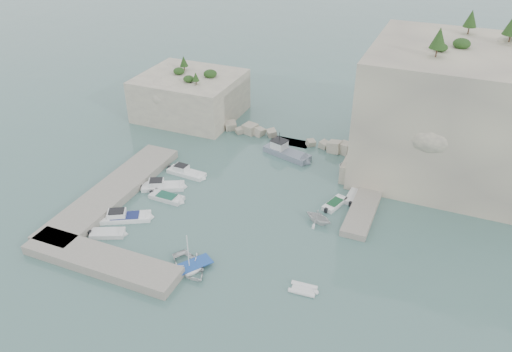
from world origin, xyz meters
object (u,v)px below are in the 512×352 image
at_px(rowboat, 190,270).
at_px(tender_east_a, 318,222).
at_px(motorboat_e, 108,235).
at_px(work_boat, 287,156).
at_px(tender_east_c, 356,196).
at_px(motorboat_b, 163,188).
at_px(motorboat_d, 125,219).
at_px(motorboat_a, 187,175).
at_px(tender_east_b, 335,206).
at_px(inflatable_dinghy, 303,290).
at_px(motorboat_c, 167,199).
at_px(tender_east_d, 353,179).

relative_size(rowboat, tender_east_a, 1.57).
distance_m(motorboat_e, work_boat, 28.66).
height_order(tender_east_c, work_boat, work_boat).
bearing_deg(motorboat_e, motorboat_b, 63.00).
relative_size(motorboat_d, work_boat, 0.84).
xyz_separation_m(motorboat_a, motorboat_d, (-1.60, -11.97, 0.00)).
relative_size(motorboat_b, motorboat_e, 1.45).
bearing_deg(motorboat_a, tender_east_b, 5.59).
bearing_deg(inflatable_dinghy, work_boat, 109.64).
bearing_deg(tender_east_a, motorboat_b, 109.40).
relative_size(motorboat_c, rowboat, 0.91).
bearing_deg(tender_east_d, inflatable_dinghy, -149.28).
xyz_separation_m(motorboat_d, tender_east_d, (23.10, 19.62, 0.00)).
xyz_separation_m(motorboat_b, rowboat, (11.00, -12.52, 0.00)).
xyz_separation_m(motorboat_b, inflatable_dinghy, (22.93, -10.82, 0.00)).
bearing_deg(tender_east_d, motorboat_e, 164.67).
xyz_separation_m(motorboat_d, motorboat_e, (-0.05, -3.34, 0.00)).
bearing_deg(motorboat_e, motorboat_a, 59.60).
relative_size(motorboat_e, tender_east_a, 1.23).
height_order(tender_east_b, tender_east_c, same).
height_order(motorboat_e, tender_east_c, same).
relative_size(motorboat_c, inflatable_dinghy, 1.65).
relative_size(motorboat_e, tender_east_c, 0.75).
relative_size(tender_east_a, tender_east_d, 0.68).
bearing_deg(tender_east_b, motorboat_b, 120.11).
xyz_separation_m(inflatable_dinghy, tender_east_a, (-1.89, 11.49, 0.00)).
relative_size(motorboat_b, motorboat_d, 0.92).
distance_m(motorboat_d, motorboat_e, 3.34).
relative_size(motorboat_b, work_boat, 0.76).
xyz_separation_m(motorboat_a, work_boat, (10.96, 10.43, 0.00)).
xyz_separation_m(motorboat_d, tender_east_b, (22.42, 12.59, 0.00)).
relative_size(motorboat_d, tender_east_d, 1.32).
relative_size(motorboat_a, motorboat_e, 1.43).
height_order(motorboat_a, tender_east_c, motorboat_a).
distance_m(tender_east_b, tender_east_c, 3.80).
distance_m(motorboat_a, motorboat_e, 15.39).
height_order(tender_east_a, tender_east_b, tender_east_a).
bearing_deg(tender_east_d, motorboat_c, 153.68).
distance_m(motorboat_b, tender_east_c, 25.24).
distance_m(motorboat_c, tender_east_a, 19.44).
bearing_deg(motorboat_a, motorboat_e, -92.27).
bearing_deg(tender_east_c, motorboat_c, 117.52).
relative_size(motorboat_e, work_boat, 0.53).
bearing_deg(motorboat_e, tender_east_c, 13.89).
xyz_separation_m(motorboat_c, work_boat, (10.28, 16.70, 0.00)).
xyz_separation_m(tender_east_c, tender_east_d, (-1.28, 3.77, 0.00)).
distance_m(inflatable_dinghy, tender_east_c, 18.96).
height_order(motorboat_b, motorboat_d, same).
distance_m(motorboat_d, tender_east_b, 25.72).
bearing_deg(tender_east_c, motorboat_a, 102.51).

